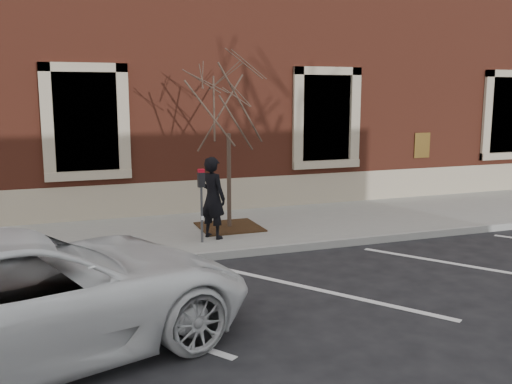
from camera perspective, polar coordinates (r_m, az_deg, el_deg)
name	(u,v)px	position (r m, az deg, el deg)	size (l,w,h in m)	color
ground	(267,253)	(11.01, 1.08, -6.15)	(120.00, 120.00, 0.00)	#28282B
sidewalk_near	(238,229)	(12.59, -1.80, -3.76)	(40.00, 3.50, 0.15)	#9D9D94
curb_near	(268,250)	(10.95, 1.17, -5.84)	(40.00, 0.12, 0.15)	#9E9E99
parking_stripes	(317,290)	(9.09, 6.15, -9.69)	(28.00, 4.40, 0.01)	silver
building_civic	(176,61)	(18.05, -8.00, 12.80)	(40.00, 8.62, 8.00)	maroon
man	(213,198)	(11.42, -4.36, -0.57)	(0.60, 0.39, 1.65)	black
parking_meter	(201,192)	(11.07, -5.49, 0.03)	(0.13, 0.10, 1.45)	#595B60
tree_grate	(229,227)	(12.44, -2.68, -3.50)	(1.29, 1.29, 0.03)	#432915
sapling	(228,107)	(12.11, -2.78, 8.50)	(2.23, 2.23, 3.72)	#4B3C2E
white_truck	(25,296)	(7.10, -22.12, -9.63)	(2.51, 5.43, 1.51)	white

